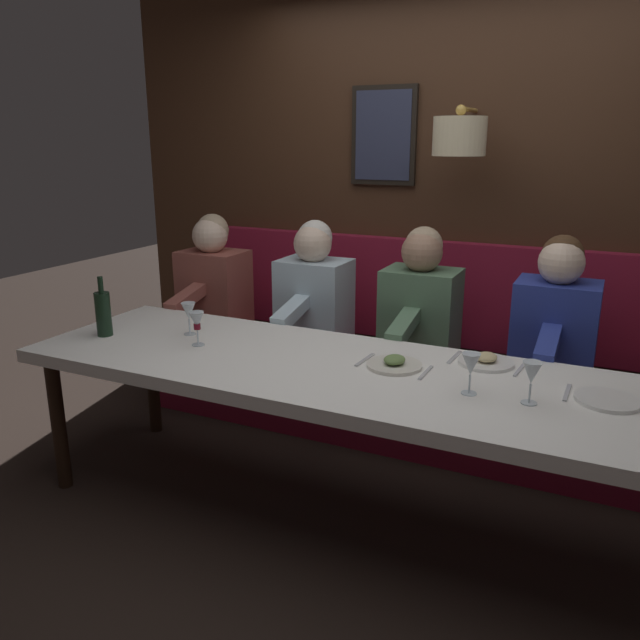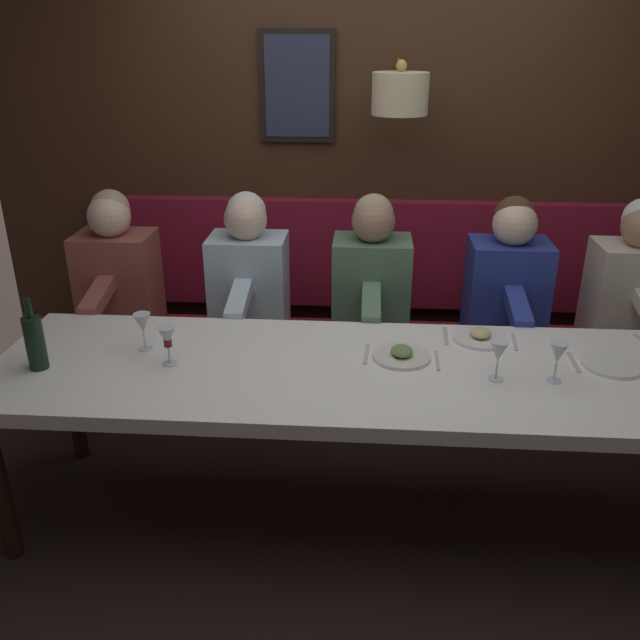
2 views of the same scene
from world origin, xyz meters
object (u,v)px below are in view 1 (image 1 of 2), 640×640
object	(u,v)px
diner_farthest	(213,282)
wine_glass_3	(197,322)
wine_bottle	(103,313)
diner_near	(555,320)
wine_glass_0	(532,374)
wine_glass_1	(471,365)
diner_far	(314,293)
dining_table	(359,382)
diner_middle	(420,305)
wine_glass_2	(189,312)

from	to	relation	value
diner_farthest	wine_glass_3	xyz separation A→B (m)	(-0.91, -0.54, 0.04)
wine_bottle	diner_near	bearing A→B (deg)	-64.19
wine_glass_0	wine_glass_1	size ratio (longest dim) A/B	1.00
diner_far	wine_glass_3	size ratio (longest dim) A/B	4.82
wine_glass_1	dining_table	bearing A→B (deg)	82.05
dining_table	wine_glass_3	xyz separation A→B (m)	(-0.03, 0.82, 0.17)
diner_farthest	wine_glass_1	size ratio (longest dim) A/B	4.82
diner_near	diner_middle	world-z (taller)	same
diner_near	diner_middle	xyz separation A→B (m)	(0.00, 0.70, 0.00)
diner_middle	wine_glass_1	distance (m)	1.07
dining_table	diner_far	xyz separation A→B (m)	(0.88, 0.65, 0.13)
dining_table	wine_glass_2	size ratio (longest dim) A/B	18.84
diner_near	wine_glass_0	xyz separation A→B (m)	(-0.95, -0.01, 0.04)
wine_bottle	diner_farthest	bearing A→B (deg)	1.54
wine_glass_0	wine_glass_3	xyz separation A→B (m)	(0.04, 1.52, -0.00)
dining_table	wine_glass_1	size ratio (longest dim) A/B	18.84
wine_glass_0	wine_glass_1	distance (m)	0.22
wine_glass_2	wine_glass_3	size ratio (longest dim) A/B	1.00
diner_farthest	wine_glass_3	world-z (taller)	diner_farthest
wine_glass_0	diner_farthest	bearing A→B (deg)	65.36
wine_glass_0	wine_bottle	bearing A→B (deg)	90.97
wine_glass_0	wine_glass_1	xyz separation A→B (m)	(-0.00, 0.22, 0.00)
diner_middle	wine_glass_0	xyz separation A→B (m)	(-0.95, -0.71, 0.04)
diner_near	diner_far	size ratio (longest dim) A/B	1.00
wine_glass_3	diner_middle	bearing A→B (deg)	-41.93
diner_far	wine_bottle	bearing A→B (deg)	145.14
diner_near	wine_glass_2	size ratio (longest dim) A/B	4.82
diner_middle	wine_glass_2	distance (m)	1.24
wine_glass_1	wine_glass_3	world-z (taller)	same
wine_bottle	dining_table	bearing A→B (deg)	-85.74
wine_glass_0	wine_bottle	xyz separation A→B (m)	(-0.03, 2.04, -0.00)
wine_glass_3	wine_bottle	bearing A→B (deg)	98.03
dining_table	wine_glass_1	world-z (taller)	wine_glass_1
dining_table	wine_glass_0	world-z (taller)	wine_glass_0
diner_far	wine_glass_3	xyz separation A→B (m)	(-0.91, 0.17, 0.04)
wine_bottle	wine_glass_3	bearing A→B (deg)	-81.97
diner_near	wine_glass_3	size ratio (longest dim) A/B	4.82
wine_glass_2	wine_glass_0	bearing A→B (deg)	-95.58
wine_glass_2	wine_bottle	size ratio (longest dim) A/B	0.55
diner_far	wine_glass_1	bearing A→B (deg)	-130.01
wine_bottle	diner_far	bearing A→B (deg)	-34.86
diner_near	wine_glass_1	bearing A→B (deg)	167.30
diner_far	wine_glass_3	distance (m)	0.93
wine_glass_1	wine_glass_0	bearing A→B (deg)	-89.24
wine_glass_0	wine_glass_3	distance (m)	1.52
wine_glass_1	wine_glass_3	size ratio (longest dim) A/B	1.00
dining_table	wine_bottle	distance (m)	1.35
wine_glass_1	wine_glass_3	distance (m)	1.30
dining_table	diner_far	bearing A→B (deg)	36.26
diner_far	wine_bottle	distance (m)	1.20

